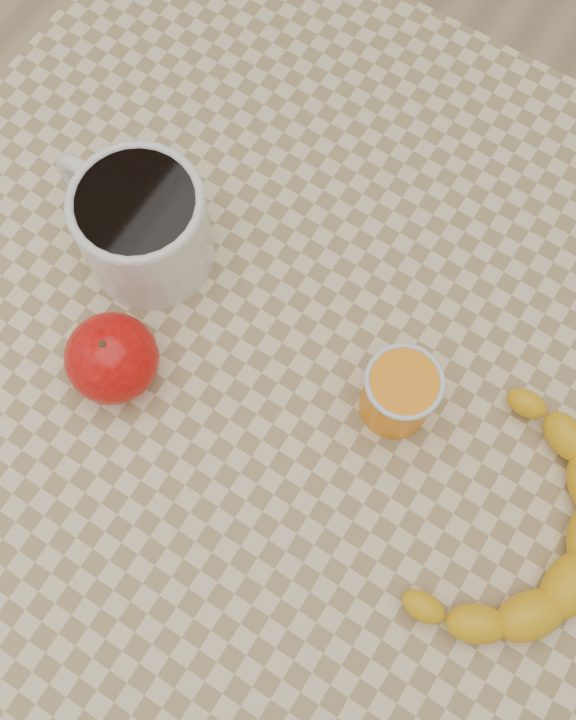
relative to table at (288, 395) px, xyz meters
The scene contains 6 objects.
ground 0.66m from the table, ahead, with size 3.00×3.00×0.00m, color tan.
table is the anchor object (origin of this frame).
coffee_mug 0.22m from the table, behind, with size 0.16×0.12×0.10m.
orange_juice_glass 0.16m from the table, 11.58° to the left, with size 0.06×0.06×0.07m.
apple 0.19m from the table, 145.91° to the right, with size 0.09×0.09×0.07m.
banana 0.25m from the table, ahead, with size 0.20×0.27×0.04m, color yellow, non-canonical shape.
Camera 1 is at (0.11, -0.18, 1.40)m, focal length 40.00 mm.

